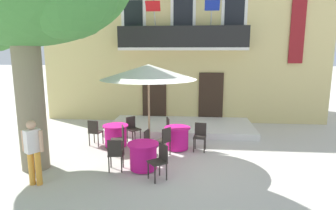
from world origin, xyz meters
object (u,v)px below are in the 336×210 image
object	(u,v)px
cafe_table_near_tree	(143,156)
cafe_chair_near_tree_0	(160,159)
cafe_chair_near_tree_1	(150,143)
cafe_table_middle	(177,138)
pedestrian_near_entrance	(33,149)
cafe_chair_middle_1	(171,128)
cafe_chair_middle_0	(200,135)
cafe_chair_front_0	(132,127)
cafe_chair_middle_2	(164,139)
cafe_table_front	(116,136)
cafe_chair_near_tree_2	(115,153)
cafe_chair_front_2	(120,138)
cafe_chair_front_1	(95,131)
cafe_umbrella	(148,72)

from	to	relation	value
cafe_table_near_tree	cafe_chair_near_tree_0	size ratio (longest dim) A/B	0.95
cafe_chair_near_tree_1	cafe_table_middle	distance (m)	1.28
cafe_table_near_tree	pedestrian_near_entrance	bearing A→B (deg)	-155.26
cafe_chair_middle_1	cafe_table_near_tree	bearing A→B (deg)	-102.68
cafe_chair_middle_0	pedestrian_near_entrance	world-z (taller)	pedestrian_near_entrance
cafe_chair_front_0	cafe_chair_middle_2	bearing A→B (deg)	-45.94
cafe_table_front	cafe_chair_front_0	xyz separation A→B (m)	(0.45, 0.60, 0.14)
cafe_table_near_tree	cafe_table_front	size ratio (longest dim) A/B	1.00
cafe_chair_near_tree_0	cafe_chair_near_tree_2	xyz separation A→B (m)	(-1.26, 0.37, 0.00)
cafe_chair_front_2	pedestrian_near_entrance	world-z (taller)	pedestrian_near_entrance
cafe_chair_middle_0	cafe_chair_near_tree_0	bearing A→B (deg)	-114.97
cafe_chair_near_tree_0	cafe_table_middle	size ratio (longest dim) A/B	1.05
pedestrian_near_entrance	cafe_chair_near_tree_1	bearing A→B (deg)	36.58
cafe_table_front	cafe_chair_front_0	world-z (taller)	cafe_chair_front_0
cafe_chair_middle_0	cafe_chair_front_2	world-z (taller)	same
cafe_chair_front_1	cafe_table_near_tree	bearing A→B (deg)	-42.91
cafe_table_near_tree	cafe_chair_middle_1	bearing A→B (deg)	77.32
cafe_chair_middle_2	cafe_table_middle	bearing A→B (deg)	60.09
cafe_chair_middle_1	cafe_chair_near_tree_0	bearing A→B (deg)	-90.62
cafe_chair_near_tree_0	pedestrian_near_entrance	size ratio (longest dim) A/B	0.56
cafe_chair_middle_2	cafe_chair_front_0	world-z (taller)	same
cafe_chair_middle_2	pedestrian_near_entrance	size ratio (longest dim) A/B	0.56
cafe_chair_middle_0	cafe_chair_front_0	bearing A→B (deg)	163.72
cafe_chair_near_tree_0	cafe_chair_near_tree_2	distance (m)	1.31
cafe_chair_middle_1	cafe_chair_near_tree_2	bearing A→B (deg)	-116.00
cafe_chair_middle_0	cafe_chair_middle_1	xyz separation A→B (m)	(-1.03, 0.73, 0.00)
cafe_table_near_tree	cafe_chair_front_1	size ratio (longest dim) A/B	0.95
cafe_chair_front_0	cafe_umbrella	xyz separation A→B (m)	(0.82, -1.30, 2.08)
cafe_table_middle	pedestrian_near_entrance	xyz separation A→B (m)	(-3.31, -2.91, 0.53)
cafe_chair_near_tree_1	pedestrian_near_entrance	bearing A→B (deg)	-143.42
pedestrian_near_entrance	cafe_umbrella	bearing A→B (deg)	42.90
cafe_chair_near_tree_0	cafe_chair_near_tree_1	size ratio (longest dim) A/B	1.00
cafe_chair_near_tree_2	cafe_table_front	distance (m)	2.10
cafe_chair_front_1	pedestrian_near_entrance	size ratio (longest dim) A/B	0.56
cafe_table_near_tree	pedestrian_near_entrance	xyz separation A→B (m)	(-2.47, -1.14, 0.53)
cafe_chair_near_tree_0	cafe_chair_near_tree_2	world-z (taller)	same
cafe_chair_middle_0	cafe_table_front	bearing A→B (deg)	177.92
cafe_chair_near_tree_0	cafe_chair_front_1	distance (m)	3.53
cafe_chair_middle_0	cafe_chair_front_0	size ratio (longest dim) A/B	1.00
cafe_chair_near_tree_2	cafe_chair_front_1	bearing A→B (deg)	122.23
cafe_chair_middle_2	cafe_umbrella	xyz separation A→B (m)	(-0.47, 0.03, 2.08)
cafe_chair_middle_0	cafe_chair_middle_2	world-z (taller)	same
cafe_chair_middle_2	cafe_chair_near_tree_0	bearing A→B (deg)	-87.73
cafe_chair_near_tree_1	cafe_table_front	size ratio (longest dim) A/B	1.05
cafe_chair_front_1	pedestrian_near_entrance	bearing A→B (deg)	-98.16
pedestrian_near_entrance	cafe_chair_front_1	bearing A→B (deg)	81.84
cafe_chair_near_tree_2	cafe_chair_front_2	size ratio (longest dim) A/B	1.00
cafe_chair_near_tree_2	cafe_umbrella	size ratio (longest dim) A/B	0.31
cafe_chair_near_tree_2	cafe_table_front	world-z (taller)	cafe_chair_near_tree_2
cafe_chair_middle_2	pedestrian_near_entrance	bearing A→B (deg)	-142.42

